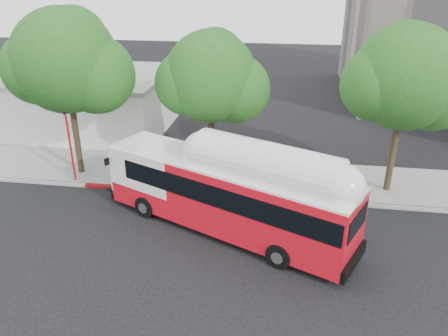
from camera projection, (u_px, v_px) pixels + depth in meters
The scene contains 10 objects.
ground at pixel (211, 235), 20.56m from camera, with size 120.00×120.00×0.00m, color black.
sidewalk at pixel (230, 175), 26.39m from camera, with size 60.00×5.00×0.15m, color gray.
curb_strip at pixel (223, 195), 24.04m from camera, with size 60.00×0.30×0.15m, color gray.
red_curb_segment at pixel (170, 191), 24.45m from camera, with size 10.00×0.32×0.16m, color maroon.
street_tree_left at pixel (74, 65), 24.00m from camera, with size 6.67×5.80×9.74m.
street_tree_mid at pixel (218, 81), 23.66m from camera, with size 5.75×5.00×8.62m.
street_tree_right at pixel (414, 81), 21.97m from camera, with size 6.21×5.40×9.18m.
low_commercial_bldg at pixel (66, 99), 34.18m from camera, with size 16.20×10.20×4.25m.
transit_bus at pixel (227, 196), 20.20m from camera, with size 12.96×7.64×3.91m.
signal_pole at pixel (70, 146), 24.70m from camera, with size 0.13×0.42×4.46m.
Camera 1 is at (3.23, -17.14, 11.35)m, focal length 35.00 mm.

